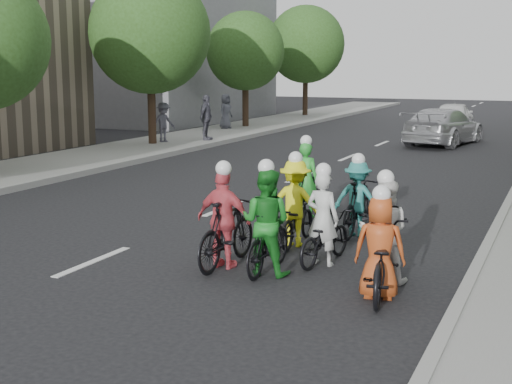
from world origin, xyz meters
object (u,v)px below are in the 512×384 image
Objects in this scene: follow_car_lead at (443,126)px; cyclist_1 at (267,231)px; cyclist_2 at (296,211)px; follow_car_trail at (454,116)px; cyclist_4 at (381,257)px; cyclist_5 at (307,188)px; cyclist_3 at (226,228)px; cyclist_7 at (358,203)px; spectator_0 at (164,122)px; cyclist_0 at (324,231)px; spectator_2 at (226,111)px; spectator_1 at (206,117)px; cyclist_6 at (384,242)px.

cyclist_1 is at bearing 101.49° from follow_car_lead.
cyclist_2 reaches higher than follow_car_trail.
cyclist_5 is (-2.86, 4.81, 0.04)m from cyclist_4.
cyclist_3 reaches higher than cyclist_7.
spectator_0 reaches higher than follow_car_trail.
cyclist_5 is 22.47m from follow_car_trail.
cyclist_7 is (-1.33, 3.51, 0.05)m from cyclist_4.
cyclist_2 reaches higher than cyclist_0.
spectator_0 is (-10.44, -5.02, 0.20)m from follow_car_lead.
spectator_2 is (-12.06, 18.58, 0.37)m from cyclist_7.
cyclist_5 is at bearing -149.44° from spectator_1.
cyclist_7 is 1.08× the size of spectator_2.
spectator_2 is (-10.89, 1.63, 0.25)m from follow_car_lead.
spectator_1 reaches higher than follow_car_lead.
spectator_0 is (-10.07, 10.63, 0.33)m from cyclist_5.
spectator_1 is (-10.38, 13.33, 0.46)m from cyclist_7.
cyclist_5 is 0.42× the size of follow_car_trail.
cyclist_4 is 0.39× the size of follow_car_lead.
cyclist_0 reaches higher than cyclist_7.
spectator_1 reaches higher than cyclist_6.
spectator_2 reaches higher than spectator_0.
spectator_0 reaches higher than cyclist_2.
cyclist_3 is 1.06× the size of cyclist_5.
spectator_0 is at bearing 133.11° from spectator_1.
cyclist_0 is 1.12m from cyclist_1.
follow_car_trail is at bearing -75.07° from follow_car_lead.
cyclist_0 is at bearing 92.86° from cyclist_7.
cyclist_4 is at bearing -140.29° from spectator_2.
cyclist_7 is at bearing -111.57° from spectator_0.
cyclist_3 is (-0.55, -1.81, 0.02)m from cyclist_2.
spectator_2 is (-10.68, 21.61, 0.34)m from cyclist_3.
follow_car_lead is 3.06× the size of spectator_2.
cyclist_1 is at bearing -155.01° from spectator_1.
cyclist_1 reaches higher than cyclist_5.
cyclist_1 is 1.89m from cyclist_2.
follow_car_lead is (-1.20, 19.13, 0.21)m from cyclist_0.
cyclist_4 is at bearing 128.17° from cyclist_5.
cyclist_5 is (-0.70, 2.51, -0.02)m from cyclist_2.
spectator_0 is at bearing 35.58° from follow_car_lead.
follow_car_lead is (-1.17, 16.94, 0.12)m from cyclist_7.
cyclist_5 reaches higher than cyclist_0.
cyclist_7 is at bearing 92.25° from follow_car_trail.
cyclist_1 is 20.04m from follow_car_lead.
spectator_2 is at bearing 11.94° from spectator_1.
cyclist_3 is 1.11× the size of spectator_2.
follow_car_lead is at bearing -90.83° from cyclist_2.
cyclist_0 is 0.33× the size of follow_car_lead.
cyclist_6 is at bearing 115.64° from cyclist_7.
cyclist_0 reaches higher than cyclist_4.
cyclist_4 is 20.61m from follow_car_lead.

